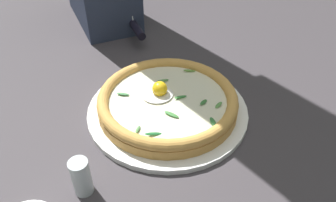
{
  "coord_description": "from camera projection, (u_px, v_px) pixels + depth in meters",
  "views": [
    {
      "loc": [
        0.22,
        0.49,
        0.46
      ],
      "look_at": [
        0.01,
        0.0,
        0.03
      ],
      "focal_mm": 35.03,
      "sensor_mm": 36.0,
      "label": 1
    }
  ],
  "objects": [
    {
      "name": "pepper_shaker",
      "position": [
        81.0,
        177.0,
        0.53
      ],
      "size": [
        0.03,
        0.03,
        0.07
      ],
      "primitive_type": "cylinder",
      "color": "silver",
      "rests_on": "ground"
    },
    {
      "name": "pizza",
      "position": [
        168.0,
        101.0,
        0.68
      ],
      "size": [
        0.29,
        0.29,
        0.06
      ],
      "color": "gold",
      "rests_on": "pizza_plate"
    },
    {
      "name": "ground_plane",
      "position": [
        173.0,
        116.0,
        0.72
      ],
      "size": [
        2.4,
        2.4,
        0.03
      ],
      "primitive_type": "cube",
      "color": "#3D373C",
      "rests_on": "ground"
    },
    {
      "name": "pizza_cutter",
      "position": [
        134.0,
        25.0,
        0.93
      ],
      "size": [
        0.02,
        0.17,
        0.08
      ],
      "color": "silver",
      "rests_on": "ground"
    },
    {
      "name": "pizza_plate",
      "position": [
        168.0,
        110.0,
        0.7
      ],
      "size": [
        0.34,
        0.34,
        0.01
      ],
      "primitive_type": "cylinder",
      "color": "white",
      "rests_on": "ground"
    }
  ]
}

